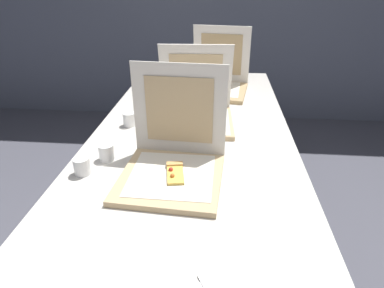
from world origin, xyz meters
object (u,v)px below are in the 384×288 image
(pizza_box_middle, at_px, (196,112))
(napkin_pile, at_px, (226,287))
(cup_white_near_center, at_px, (106,152))
(cup_white_near_left, at_px, (82,166))
(pizza_box_back, at_px, (217,82))
(pizza_box_front, at_px, (173,162))
(cup_white_far, at_px, (153,103))
(table, at_px, (191,147))
(cup_white_mid, at_px, (129,119))

(pizza_box_middle, distance_m, napkin_pile, 0.97)
(cup_white_near_center, distance_m, cup_white_near_left, 0.12)
(pizza_box_back, height_order, napkin_pile, pizza_box_back)
(pizza_box_front, relative_size, cup_white_far, 5.88)
(cup_white_near_center, height_order, cup_white_near_left, same)
(table, relative_size, cup_white_mid, 33.71)
(pizza_box_middle, height_order, cup_white_near_center, pizza_box_middle)
(cup_white_near_left, bearing_deg, pizza_box_front, 3.96)
(table, height_order, cup_white_far, cup_white_far)
(table, xyz_separation_m, pizza_box_back, (0.11, 0.68, 0.10))
(table, bearing_deg, pizza_box_middle, 87.53)
(cup_white_near_left, bearing_deg, cup_white_near_center, 62.37)
(pizza_box_front, bearing_deg, pizza_box_middle, 88.55)
(table, distance_m, cup_white_near_left, 0.50)
(pizza_box_back, bearing_deg, cup_white_far, -128.15)
(pizza_box_back, xyz_separation_m, cup_white_mid, (-0.42, -0.56, -0.02))
(pizza_box_back, distance_m, cup_white_mid, 0.70)
(pizza_box_front, relative_size, cup_white_near_left, 5.88)
(pizza_box_back, relative_size, cup_white_near_center, 6.22)
(cup_white_mid, distance_m, napkin_pile, 1.00)
(pizza_box_middle, xyz_separation_m, pizza_box_back, (0.10, 0.49, 0.00))
(cup_white_mid, bearing_deg, cup_white_near_center, -90.98)
(pizza_box_front, xyz_separation_m, pizza_box_middle, (0.05, 0.49, -0.00))
(pizza_box_front, relative_size, pizza_box_middle, 1.02)
(cup_white_mid, relative_size, cup_white_near_left, 1.00)
(napkin_pile, bearing_deg, pizza_box_back, 91.98)
(pizza_box_back, height_order, cup_white_near_center, pizza_box_back)
(table, height_order, napkin_pile, napkin_pile)
(pizza_box_front, height_order, cup_white_far, pizza_box_front)
(pizza_box_front, relative_size, cup_white_near_center, 5.88)
(cup_white_mid, bearing_deg, cup_white_far, 73.49)
(cup_white_near_center, distance_m, napkin_pile, 0.73)
(napkin_pile, bearing_deg, cup_white_mid, 117.74)
(pizza_box_back, bearing_deg, cup_white_near_left, -107.34)
(pizza_box_middle, height_order, napkin_pile, pizza_box_middle)
(napkin_pile, bearing_deg, cup_white_far, 109.53)
(pizza_box_back, height_order, cup_white_near_left, pizza_box_back)
(cup_white_near_center, bearing_deg, pizza_box_back, 64.74)
(pizza_box_front, relative_size, pizza_box_back, 0.95)
(table, bearing_deg, pizza_box_front, -97.18)
(pizza_box_front, height_order, cup_white_near_left, pizza_box_front)
(pizza_box_back, distance_m, cup_white_far, 0.48)
(cup_white_mid, bearing_deg, pizza_box_front, -56.70)
(pizza_box_middle, xyz_separation_m, cup_white_mid, (-0.32, -0.07, -0.02))
(pizza_box_back, bearing_deg, pizza_box_middle, -93.06)
(cup_white_near_left, bearing_deg, table, 41.02)
(table, distance_m, cup_white_near_center, 0.39)
(pizza_box_front, bearing_deg, napkin_pile, -63.76)
(cup_white_far, height_order, napkin_pile, cup_white_far)
(cup_white_far, bearing_deg, cup_white_near_center, -97.57)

